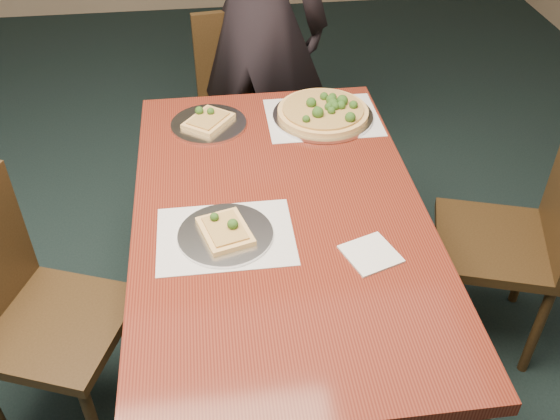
{
  "coord_description": "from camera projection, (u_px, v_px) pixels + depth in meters",
  "views": [
    {
      "loc": [
        0.26,
        -1.13,
        1.96
      ],
      "look_at": [
        0.45,
        0.35,
        0.75
      ],
      "focal_mm": 40.0,
      "sensor_mm": 36.0,
      "label": 1
    }
  ],
  "objects": [
    {
      "name": "chair_left",
      "position": [
        28.0,
        307.0,
        1.93
      ],
      "size": [
        0.54,
        0.54,
        0.91
      ],
      "rotation": [
        0.0,
        0.0,
        1.21
      ],
      "color": "black",
      "rests_on": "ground"
    },
    {
      "name": "slice_plate_near",
      "position": [
        225.0,
        233.0,
        1.82
      ],
      "size": [
        0.28,
        0.28,
        0.06
      ],
      "color": "silver",
      "rests_on": "dining_table"
    },
    {
      "name": "chair_right",
      "position": [
        522.0,
        232.0,
        2.2
      ],
      "size": [
        0.53,
        0.53,
        0.91
      ],
      "rotation": [
        0.0,
        0.0,
        -1.88
      ],
      "color": "black",
      "rests_on": "ground"
    },
    {
      "name": "napkin",
      "position": [
        371.0,
        254.0,
        1.77
      ],
      "size": [
        0.18,
        0.18,
        0.01
      ],
      "primitive_type": "cube",
      "rotation": [
        0.0,
        0.0,
        0.34
      ],
      "color": "white",
      "rests_on": "dining_table"
    },
    {
      "name": "dining_table",
      "position": [
        280.0,
        232.0,
        1.98
      ],
      "size": [
        0.9,
        1.5,
        0.75
      ],
      "color": "#531910",
      "rests_on": "ground"
    },
    {
      "name": "diner",
      "position": [
        257.0,
        20.0,
        2.74
      ],
      "size": [
        0.76,
        0.64,
        1.77
      ],
      "primitive_type": "imported",
      "rotation": [
        0.0,
        0.0,
        2.73
      ],
      "color": "black",
      "rests_on": "ground"
    },
    {
      "name": "placemat_main",
      "position": [
        323.0,
        117.0,
        2.35
      ],
      "size": [
        0.42,
        0.32,
        0.0
      ],
      "primitive_type": "cube",
      "color": "white",
      "rests_on": "dining_table"
    },
    {
      "name": "slice_plate_far",
      "position": [
        208.0,
        122.0,
        2.31
      ],
      "size": [
        0.28,
        0.28,
        0.06
      ],
      "color": "silver",
      "rests_on": "dining_table"
    },
    {
      "name": "pizza_pan",
      "position": [
        324.0,
        112.0,
        2.34
      ],
      "size": [
        0.38,
        0.38,
        0.08
      ],
      "color": "silver",
      "rests_on": "dining_table"
    },
    {
      "name": "chair_far",
      "position": [
        246.0,
        101.0,
        2.93
      ],
      "size": [
        0.47,
        0.47,
        0.91
      ],
      "rotation": [
        0.0,
        0.0,
        0.12
      ],
      "color": "black",
      "rests_on": "ground"
    },
    {
      "name": "placemat_near",
      "position": [
        226.0,
        236.0,
        1.83
      ],
      "size": [
        0.4,
        0.3,
        0.0
      ],
      "primitive_type": "cube",
      "color": "white",
      "rests_on": "dining_table"
    }
  ]
}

